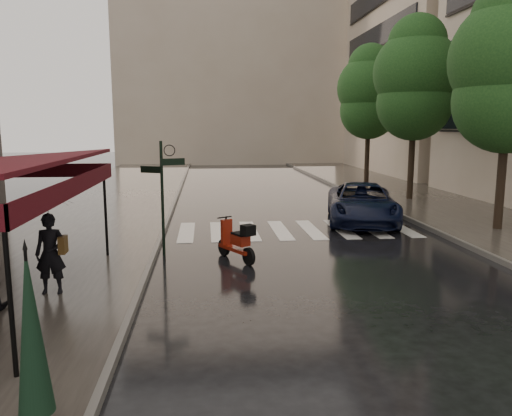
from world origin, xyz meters
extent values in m
plane|color=black|center=(0.00, 0.00, 0.00)|extent=(120.00, 120.00, 0.00)
cube|color=#38332D|center=(-4.50, 12.00, 0.06)|extent=(6.00, 60.00, 0.12)
cube|color=#38332D|center=(10.25, 12.00, 0.06)|extent=(5.50, 60.00, 0.12)
cube|color=#595651|center=(-1.45, 12.00, 0.07)|extent=(0.12, 60.00, 0.16)
cube|color=#595651|center=(7.45, 12.00, 0.07)|extent=(0.12, 60.00, 0.16)
cube|color=silver|center=(-0.70, 6.00, 0.01)|extent=(0.50, 3.20, 0.01)
cube|color=silver|center=(0.35, 6.00, 0.01)|extent=(0.50, 3.20, 0.01)
cube|color=silver|center=(1.40, 6.00, 0.01)|extent=(0.50, 3.20, 0.01)
cube|color=silver|center=(2.45, 6.00, 0.01)|extent=(0.50, 3.20, 0.01)
cube|color=silver|center=(3.50, 6.00, 0.01)|extent=(0.50, 3.20, 0.01)
cube|color=silver|center=(4.55, 6.00, 0.01)|extent=(0.50, 3.20, 0.01)
cube|color=silver|center=(5.60, 6.00, 0.01)|extent=(0.50, 3.20, 0.01)
cube|color=silver|center=(6.65, 6.00, 0.01)|extent=(0.50, 3.20, 0.01)
cube|color=#3F0912|center=(-2.52, -0.50, 2.35)|extent=(0.04, 7.00, 0.35)
cylinder|color=black|center=(-2.65, -3.75, 1.29)|extent=(0.07, 0.07, 2.35)
cylinder|color=black|center=(-2.65, 2.75, 1.29)|extent=(0.07, 0.07, 2.35)
cylinder|color=black|center=(-1.20, 3.00, 1.55)|extent=(0.08, 0.08, 3.10)
cube|color=black|center=(-0.90, 3.00, 2.55)|extent=(0.62, 0.26, 0.18)
cube|color=black|center=(-1.48, 3.00, 2.35)|extent=(0.56, 0.29, 0.18)
cube|color=tan|center=(16.50, 26.00, 9.25)|extent=(8.00, 16.00, 18.50)
cube|color=tan|center=(3.00, 38.00, 10.00)|extent=(22.00, 6.00, 20.00)
cylinder|color=black|center=(9.60, 5.00, 2.25)|extent=(0.28, 0.28, 4.26)
sphere|color=#143915|center=(9.60, 5.00, 4.30)|extent=(3.40, 3.40, 3.40)
sphere|color=#143915|center=(9.60, 5.00, 5.59)|extent=(3.80, 3.80, 3.80)
cylinder|color=black|center=(9.50, 12.00, 2.36)|extent=(0.28, 0.28, 4.48)
sphere|color=#143915|center=(9.50, 12.00, 4.52)|extent=(3.40, 3.40, 3.40)
sphere|color=#143915|center=(9.50, 12.00, 5.88)|extent=(3.80, 3.80, 3.80)
sphere|color=#143915|center=(9.50, 12.00, 7.16)|extent=(2.60, 2.60, 2.60)
cylinder|color=black|center=(9.70, 19.00, 2.30)|extent=(0.28, 0.28, 4.37)
sphere|color=#143915|center=(9.70, 19.00, 4.41)|extent=(3.40, 3.40, 3.40)
sphere|color=#143915|center=(9.70, 19.00, 5.74)|extent=(3.80, 3.80, 3.80)
sphere|color=#143915|center=(9.70, 19.00, 6.98)|extent=(2.60, 2.60, 2.60)
imported|color=black|center=(-3.18, -0.23, 0.94)|extent=(0.61, 0.41, 1.64)
imported|color=black|center=(-3.18, -0.23, 2.12)|extent=(1.00, 1.01, 0.89)
cube|color=#513615|center=(-2.93, -0.23, 1.12)|extent=(0.14, 0.31, 0.35)
cylinder|color=black|center=(1.01, 1.82, 0.23)|extent=(0.31, 0.44, 0.46)
cylinder|color=black|center=(0.42, 2.85, 0.23)|extent=(0.31, 0.44, 0.46)
cube|color=maroon|center=(0.70, 2.36, 0.30)|extent=(0.84, 1.21, 0.10)
cube|color=maroon|center=(0.82, 2.15, 0.59)|extent=(0.51, 0.60, 0.27)
cube|color=maroon|center=(0.49, 2.73, 0.67)|extent=(0.32, 0.25, 0.71)
cylinder|color=black|center=(0.45, 2.81, 1.07)|extent=(0.40, 0.25, 0.03)
cube|color=black|center=(0.99, 1.84, 0.90)|extent=(0.41, 0.40, 0.27)
imported|color=black|center=(5.62, 7.11, 0.71)|extent=(3.46, 5.53, 1.43)
cylinder|color=black|center=(-1.97, -5.00, 1.18)|extent=(0.04, 0.04, 2.02)
cone|color=black|center=(-1.97, -5.00, 1.28)|extent=(0.39, 0.39, 1.91)
camera|label=1|loc=(-0.05, -10.36, 3.48)|focal=35.00mm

